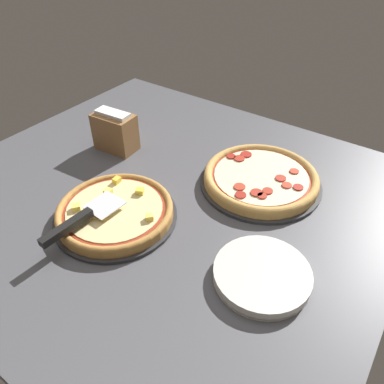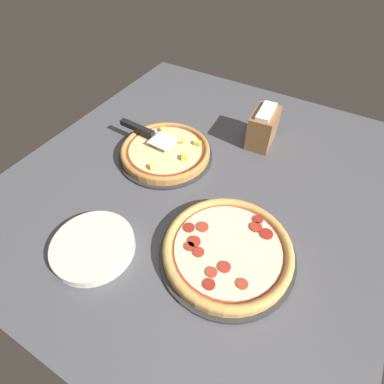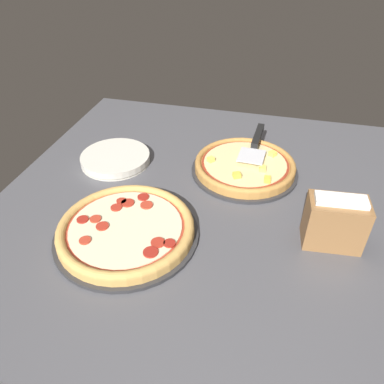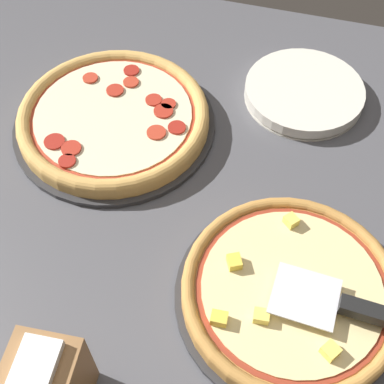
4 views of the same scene
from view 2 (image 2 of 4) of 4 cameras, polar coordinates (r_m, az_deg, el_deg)
The scene contains 8 objects.
ground_plane at distance 102.44cm, azimuth 1.92°, elevation 2.01°, with size 131.63×120.85×3.60cm, color #4C4C51.
pizza_pan_front at distance 109.22cm, azimuth -5.01°, elevation 6.99°, with size 33.68×33.68×1.00cm, color #2D2D30.
pizza_front at distance 107.83cm, azimuth -5.08°, elevation 7.87°, with size 31.66×31.66×4.07cm.
pizza_pan_back at distance 83.13cm, azimuth 6.68°, elevation -11.55°, with size 36.94×36.94×1.00cm, color #2D2D30.
pizza_back at distance 81.34cm, azimuth 6.80°, elevation -10.80°, with size 34.72×34.72×3.24cm.
serving_spatula at distance 112.77cm, azimuth -9.41°, elevation 11.49°, with size 8.51×24.12×2.00cm.
plate_stack at distance 86.94cm, azimuth -18.30°, elevation -9.82°, with size 22.62×22.62×2.80cm.
napkin_holder at distance 114.48cm, azimuth 13.38°, elevation 11.90°, with size 14.59×9.48×13.99cm.
Camera 2 is at (63.33, 32.99, 71.65)cm, focal length 28.00 mm.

